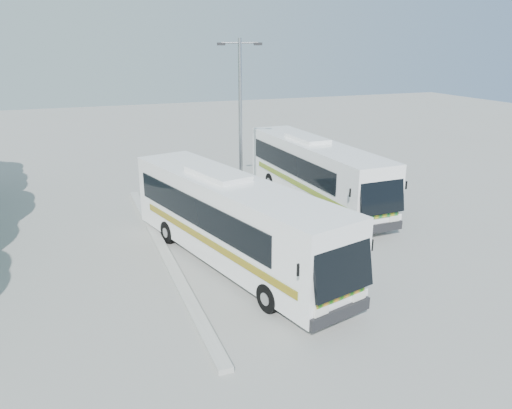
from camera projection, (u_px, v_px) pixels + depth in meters
name	position (u px, v px, depth m)	size (l,w,h in m)	color
ground	(236.00, 263.00, 18.25)	(100.00, 100.00, 0.00)	gray
kerb_divider	(163.00, 250.00, 19.22)	(0.40, 16.00, 0.15)	#B2B2AD
coach_main	(232.00, 219.00, 17.74)	(4.98, 11.35, 3.10)	white
coach_adjacent	(315.00, 170.00, 24.60)	(2.61, 10.97, 3.03)	white
lamppost	(240.00, 121.00, 22.12)	(1.91, 0.61, 7.86)	#999BA1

